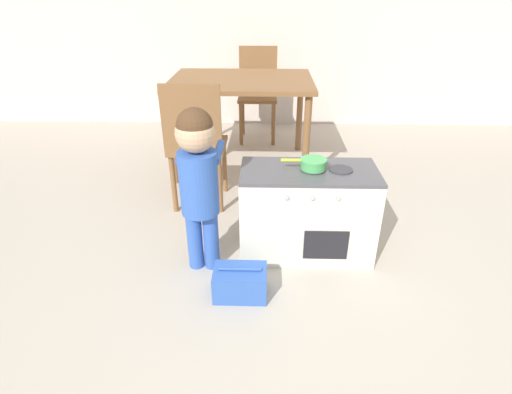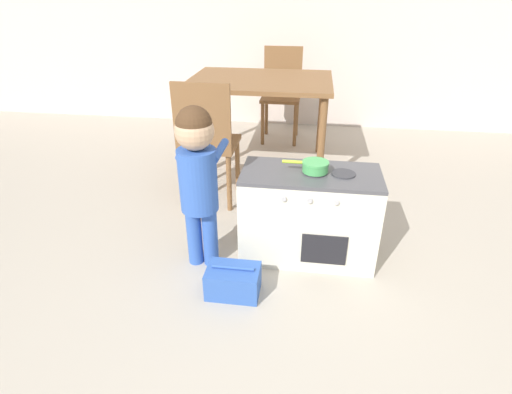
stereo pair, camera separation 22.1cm
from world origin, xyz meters
The scene contains 9 objects.
ground_plane centered at (0.00, 0.00, 0.00)m, with size 16.00×16.00×0.00m, color #B2A899.
wall_back centered at (0.00, 3.39, 1.30)m, with size 10.00×0.06×2.60m.
play_kitchen centered at (0.03, 0.81, 0.27)m, with size 0.77×0.39×0.55m.
toy_pot centered at (0.04, 0.81, 0.58)m, with size 0.25×0.15×0.06m.
child_figure centered at (-0.57, 0.65, 0.60)m, with size 0.23×0.37×0.93m.
toy_basket centered at (-0.34, 0.41, 0.08)m, with size 0.28×0.18×0.17m.
dining_table centered at (-0.43, 2.13, 0.67)m, with size 1.17×0.90×0.76m.
dining_chair_near centered at (-0.70, 1.36, 0.49)m, with size 0.38×0.38×0.91m.
dining_chair_far centered at (-0.31, 2.87, 0.49)m, with size 0.38×0.38×0.91m.
Camera 2 is at (0.01, -1.19, 1.44)m, focal length 28.00 mm.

